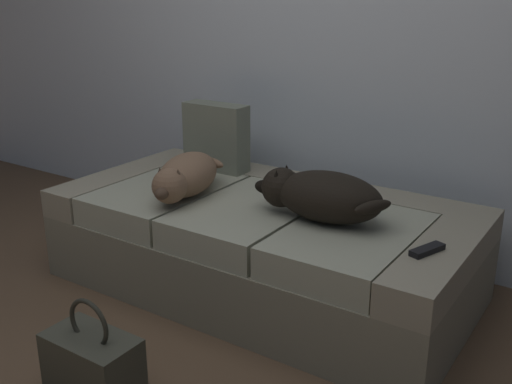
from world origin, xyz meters
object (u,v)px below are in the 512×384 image
couch (262,244)px  tv_remote (427,250)px  throw_pillow (216,137)px  dog_dark (320,195)px  handbag (93,367)px  dog_tan (185,176)px

couch → tv_remote: bearing=-10.5°
tv_remote → throw_pillow: throw_pillow is taller
dog_dark → throw_pillow: size_ratio=1.77×
dog_dark → tv_remote: size_ratio=4.01×
couch → tv_remote: tv_remote is taller
throw_pillow → dog_dark: bearing=-23.4°
couch → throw_pillow: size_ratio=5.44×
couch → dog_dark: 0.46m
dog_dark → tv_remote: 0.49m
couch → throw_pillow: throw_pillow is taller
dog_dark → handbag: (-0.35, -0.92, -0.40)m
dog_dark → tv_remote: dog_dark is taller
couch → dog_dark: dog_dark is taller
tv_remote → handbag: tv_remote is taller
dog_dark → dog_tan: bearing=-172.8°
dog_tan → throw_pillow: (-0.14, 0.42, 0.08)m
couch → tv_remote: (0.79, -0.15, 0.23)m
dog_dark → handbag: size_ratio=1.59×
couch → throw_pillow: bearing=149.7°
tv_remote → dog_dark: bearing=-169.1°
dog_tan → handbag: 0.97m
couch → handbag: couch is taller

